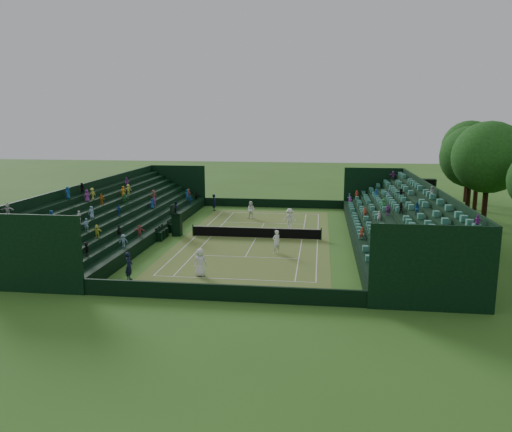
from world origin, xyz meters
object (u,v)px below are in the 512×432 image
Objects in this scene: umpire_chair at (177,221)px; tennis_net at (256,232)px; player_near_west at (200,262)px; player_far_east at (290,219)px; player_far_west at (251,210)px; player_near_east at (276,242)px.

tennis_net is at bearing 0.31° from umpire_chair.
player_far_east is at bearing -102.37° from player_near_west.
player_far_east is (5.06, 15.59, 0.04)m from player_near_west.
umpire_chair is 10.29m from player_far_west.
player_near_east is 14.08m from player_far_west.
player_far_west is at bearing -86.35° from player_near_west.
player_near_west is (-2.31, -11.48, 0.44)m from tennis_net.
player_near_east reaches higher than tennis_net.
player_near_east is at bearing -27.38° from umpire_chair.
tennis_net is 3.68× the size of umpire_chair.
player_far_east is (0.49, 9.10, 0.06)m from player_near_east.
umpire_chair is 1.67× the size of player_near_east.
tennis_net is at bearing -75.77° from player_far_west.
player_near_west is 7.95m from player_near_east.
umpire_chair is at bearing -179.69° from tennis_net.
umpire_chair reaches higher than player_near_west.
umpire_chair is 1.65× the size of player_near_west.
player_near_east is (2.27, -4.98, 0.42)m from tennis_net.
tennis_net is 4.98m from player_far_east.
player_near_west is at bearing -88.48° from player_far_west.
tennis_net is 6.15× the size of player_near_east.
player_near_west is 0.96× the size of player_far_east.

